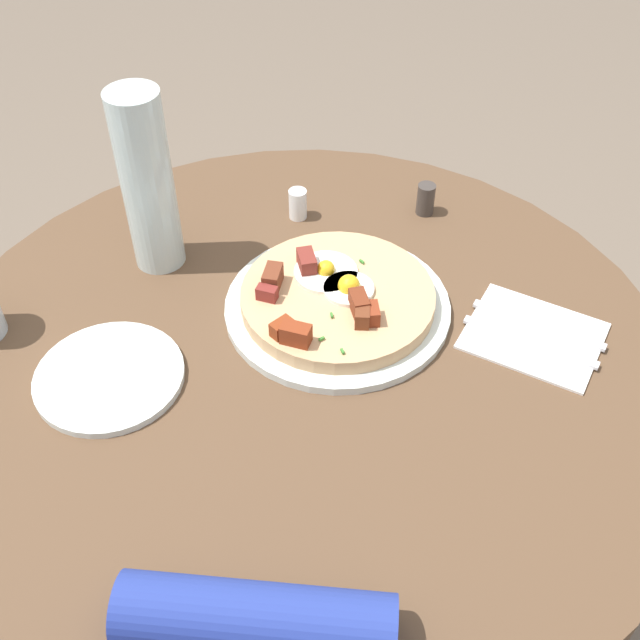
# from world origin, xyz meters

# --- Properties ---
(ground_plane) EXTENTS (6.00, 6.00, 0.00)m
(ground_plane) POSITION_xyz_m (0.00, 0.00, 0.00)
(ground_plane) COLOR #6B5B4C
(dining_table) EXTENTS (0.98, 0.98, 0.70)m
(dining_table) POSITION_xyz_m (0.00, 0.00, 0.54)
(dining_table) COLOR brown
(dining_table) RESTS_ON ground_plane
(pizza_plate) EXTENTS (0.31, 0.31, 0.01)m
(pizza_plate) POSITION_xyz_m (0.04, 0.08, 0.71)
(pizza_plate) COLOR silver
(pizza_plate) RESTS_ON dining_table
(breakfast_pizza) EXTENTS (0.26, 0.26, 0.05)m
(breakfast_pizza) POSITION_xyz_m (0.04, 0.08, 0.73)
(breakfast_pizza) COLOR tan
(breakfast_pizza) RESTS_ON pizza_plate
(bread_plate) EXTENTS (0.19, 0.19, 0.01)m
(bread_plate) POSITION_xyz_m (-0.24, -0.06, 0.71)
(bread_plate) COLOR silver
(bread_plate) RESTS_ON dining_table
(napkin) EXTENTS (0.21, 0.20, 0.00)m
(napkin) POSITION_xyz_m (0.30, 0.04, 0.71)
(napkin) COLOR white
(napkin) RESTS_ON dining_table
(fork) EXTENTS (0.17, 0.09, 0.00)m
(fork) POSITION_xyz_m (0.31, 0.06, 0.71)
(fork) COLOR silver
(fork) RESTS_ON napkin
(knife) EXTENTS (0.17, 0.09, 0.00)m
(knife) POSITION_xyz_m (0.30, 0.03, 0.71)
(knife) COLOR silver
(knife) RESTS_ON napkin
(water_bottle) EXTENTS (0.07, 0.07, 0.27)m
(water_bottle) POSITION_xyz_m (-0.22, 0.18, 0.84)
(water_bottle) COLOR silver
(water_bottle) RESTS_ON dining_table
(salt_shaker) EXTENTS (0.03, 0.03, 0.05)m
(salt_shaker) POSITION_xyz_m (-0.02, 0.29, 0.73)
(salt_shaker) COLOR white
(salt_shaker) RESTS_ON dining_table
(pepper_shaker) EXTENTS (0.03, 0.03, 0.05)m
(pepper_shaker) POSITION_xyz_m (0.17, 0.31, 0.73)
(pepper_shaker) COLOR #3F3833
(pepper_shaker) RESTS_ON dining_table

